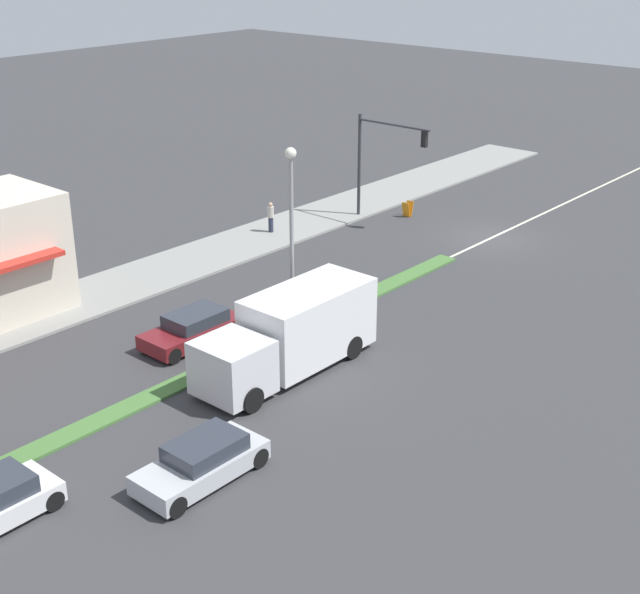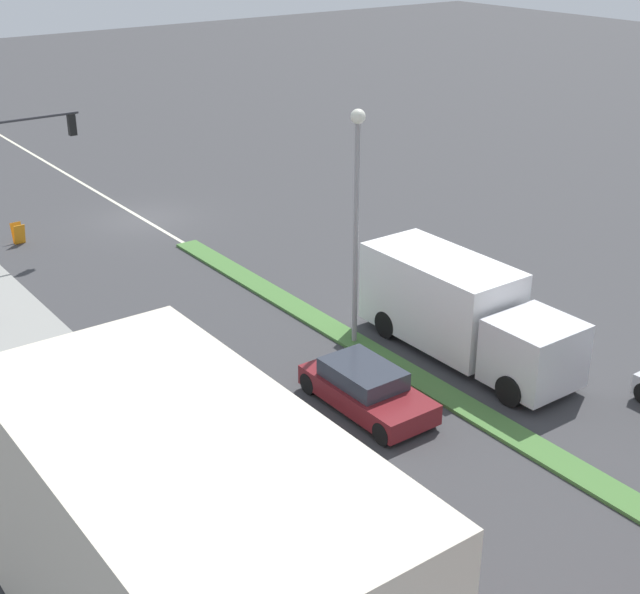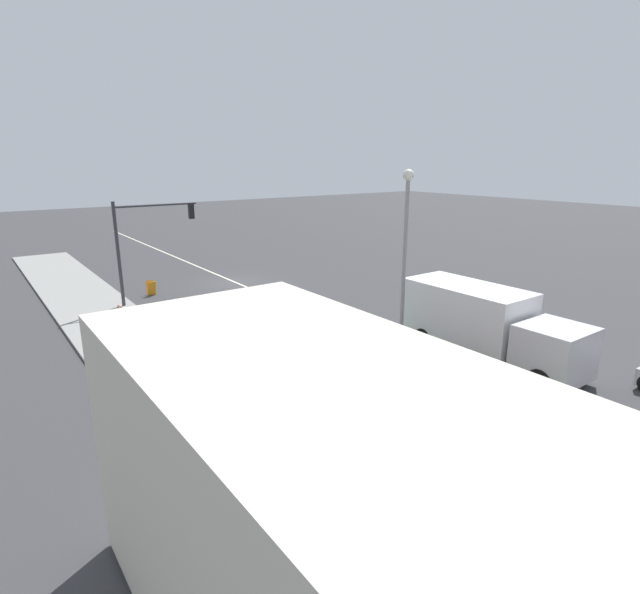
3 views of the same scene
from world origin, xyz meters
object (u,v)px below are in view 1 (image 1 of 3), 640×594
Objects in this scene: delivery_truck at (292,333)px; sedan_maroon at (193,329)px; traffic_signal_main at (381,151)px; sedan_silver at (202,462)px; pedestrian at (271,216)px; warning_aframe_sign at (408,209)px; street_lamp at (291,217)px.

sedan_maroon is (4.40, 0.89, -0.87)m from delivery_truck.
delivery_truck reaches higher than sedan_maroon.
sedan_silver is (-11.12, 22.89, -3.29)m from traffic_signal_main.
warning_aframe_sign is at bearing -116.57° from pedestrian.
street_lamp is at bearing -47.68° from delivery_truck.
traffic_signal_main is 0.75× the size of delivery_truck.
traffic_signal_main is 25.66m from sedan_silver.
street_lamp is 0.98× the size of delivery_truck.
warning_aframe_sign is at bearing -66.63° from delivery_truck.
pedestrian is 15.45m from delivery_truck.
traffic_signal_main reaches higher than delivery_truck.
street_lamp is at bearing -123.66° from sedan_maroon.
sedan_silver is at bearing 128.88° from pedestrian.
delivery_truck reaches higher than pedestrian.
delivery_truck is (-11.27, 10.56, 0.51)m from pedestrian.
delivery_truck is at bearing -67.90° from sedan_silver.
delivery_truck is at bearing 136.87° from pedestrian.
street_lamp reaches higher than pedestrian.
pedestrian is at bearing -43.13° from delivery_truck.
sedan_silver is (-10.47, 24.65, 0.19)m from warning_aframe_sign.
sedan_silver reaches higher than warning_aframe_sign.
street_lamp is at bearing 114.28° from traffic_signal_main.
sedan_maroon is at bearing 103.09° from traffic_signal_main.
sedan_maroon is (-6.87, 11.45, -0.36)m from pedestrian.
traffic_signal_main is at bearing -65.72° from street_lamp.
delivery_truck is (-7.67, 17.76, 1.04)m from warning_aframe_sign.
pedestrian is at bearing 61.53° from traffic_signal_main.
warning_aframe_sign is at bearing -70.37° from street_lamp.
delivery_truck is (-2.20, 2.42, -3.31)m from street_lamp.
warning_aframe_sign is 0.11× the size of delivery_truck.
sedan_maroon is at bearing 99.95° from warning_aframe_sign.
warning_aframe_sign is 0.21× the size of sedan_silver.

